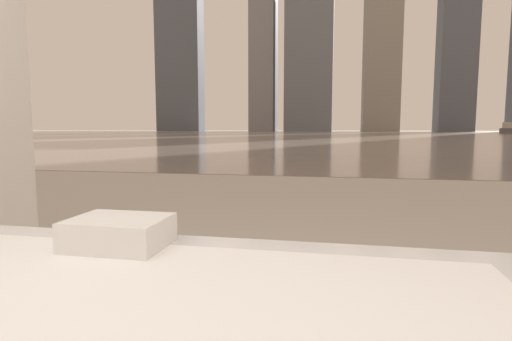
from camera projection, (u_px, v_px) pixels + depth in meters
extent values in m
cube|color=white|center=(40.00, 333.00, 0.67)|extent=(1.70, 0.92, 0.04)
cube|color=white|center=(119.00, 239.00, 1.09)|extent=(0.26, 0.19, 0.04)
cube|color=white|center=(119.00, 225.00, 1.08)|extent=(0.26, 0.19, 0.04)
cube|color=gray|center=(332.00, 134.00, 60.82)|extent=(180.00, 110.00, 0.01)
cube|color=#4C4C51|center=(507.00, 131.00, 67.84)|extent=(2.91, 5.33, 0.89)
cube|color=#B2A893|center=(507.00, 125.00, 67.74)|extent=(1.69, 2.15, 1.01)
cube|color=#4C515B|center=(179.00, 10.00, 120.61)|extent=(13.67, 6.14, 72.97)
cube|color=slate|center=(264.00, 32.00, 116.40)|extent=(7.18, 9.32, 57.53)
cube|color=slate|center=(310.00, 61.00, 114.71)|extent=(13.23, 13.31, 40.22)
cube|color=gray|center=(382.00, 29.00, 110.03)|extent=(9.77, 9.40, 56.47)
cube|color=#4C515B|center=(457.00, 47.00, 106.90)|extent=(9.15, 7.27, 45.15)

